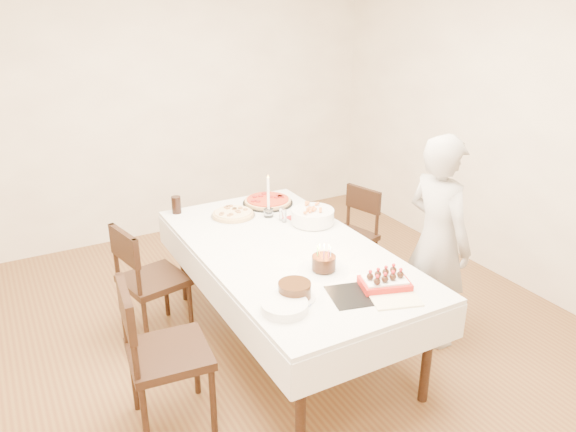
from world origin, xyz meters
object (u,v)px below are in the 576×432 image
pizza_pepperoni (268,201)px  birthday_cake (324,258)px  person (437,241)px  strawberry_box (385,282)px  chair_left_dessert (169,354)px  chair_left_savory (154,280)px  pasta_bowl (313,216)px  taper_candle (268,196)px  pizza_white (233,214)px  cola_glass (176,205)px  layer_cake (295,291)px  chair_right_savory (349,237)px  dining_table (288,297)px

pizza_pepperoni → birthday_cake: (-0.22, -1.20, 0.06)m
person → strawberry_box: 0.78m
person → birthday_cake: 0.91m
chair_left_dessert → birthday_cake: (1.01, -0.01, 0.36)m
pizza_pepperoni → chair_left_savory: bearing=-166.3°
pasta_bowl → birthday_cake: size_ratio=2.12×
taper_candle → birthday_cake: (-0.10, -0.95, -0.08)m
chair_left_savory → birthday_cake: (0.83, -0.94, 0.39)m
birthday_cake → pizza_pepperoni: bearing=79.7°
pizza_white → cola_glass: 0.46m
taper_candle → pasta_bowl: bearing=-51.0°
pizza_white → layer_cake: bearing=-98.1°
chair_left_savory → pizza_pepperoni: (1.05, 0.26, 0.33)m
person → strawberry_box: (-0.71, -0.32, 0.03)m
chair_right_savory → cola_glass: (-1.35, 0.42, 0.41)m
dining_table → pasta_bowl: size_ratio=6.73×
person → pizza_white: bearing=41.9°
pizza_pepperoni → pasta_bowl: pasta_bowl is taller
person → birthday_cake: person is taller
pizza_white → pasta_bowl: (0.47, -0.41, 0.04)m
chair_left_dessert → pizza_pepperoni: chair_left_dessert is taller
chair_left_savory → cola_glass: (0.34, 0.42, 0.37)m
birthday_cake → strawberry_box: 0.41m
pizza_pepperoni → cola_glass: cola_glass is taller
dining_table → cola_glass: 1.17m
chair_left_savory → taper_candle: 1.04m
chair_right_savory → person: person is taller
chair_right_savory → birthday_cake: bearing=-148.1°
pasta_bowl → taper_candle: bearing=129.0°
pasta_bowl → pizza_white: bearing=139.1°
chair_left_savory → layer_cake: bearing=101.7°
pizza_pepperoni → taper_candle: (-0.12, -0.25, 0.15)m
person → pasta_bowl: (-0.58, 0.71, 0.05)m
pizza_white → person: bearing=-46.7°
chair_left_savory → chair_left_dessert: bearing=66.9°
chair_left_dessert → taper_candle: size_ratio=2.78×
chair_right_savory → chair_left_dessert: chair_left_dessert is taller
chair_right_savory → taper_candle: size_ratio=2.42×
chair_left_dessert → pizza_white: bearing=-123.5°
dining_table → chair_left_savory: 0.97m
pizza_pepperoni → strawberry_box: size_ratio=1.45×
chair_left_dessert → strawberry_box: chair_left_dessert is taller
pasta_bowl → layer_cake: size_ratio=1.33×
birthday_cake → chair_left_savory: bearing=131.3°
chair_left_dessert → cola_glass: (0.52, 1.35, 0.35)m
chair_right_savory → taper_candle: taper_candle is taller
chair_right_savory → cola_glass: 1.47m
pizza_pepperoni → strawberry_box: (-0.02, -1.56, 0.01)m
chair_left_savory → chair_left_dessert: chair_left_dessert is taller
person → pizza_pepperoni: person is taller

